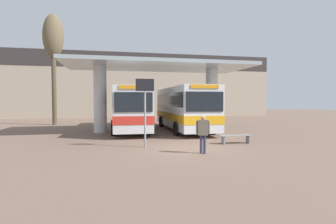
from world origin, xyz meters
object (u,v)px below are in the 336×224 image
object	(u,v)px
waiting_bench_near_pillar	(236,137)
info_sign_platform	(145,99)
pedestrian_waiting	(203,130)
transit_bus_center_bay	(183,107)
poplar_tree_behind_left	(53,40)
transit_bus_left_bay	(129,107)

from	to	relation	value
waiting_bench_near_pillar	info_sign_platform	xyz separation A→B (m)	(-4.93, -0.13, 2.04)
info_sign_platform	pedestrian_waiting	xyz separation A→B (m)	(2.29, -2.00, -1.37)
transit_bus_center_bay	poplar_tree_behind_left	size ratio (longest dim) A/B	0.97
waiting_bench_near_pillar	info_sign_platform	bearing A→B (deg)	-178.45
pedestrian_waiting	poplar_tree_behind_left	distance (m)	19.67
transit_bus_center_bay	info_sign_platform	bearing A→B (deg)	61.75
waiting_bench_near_pillar	transit_bus_left_bay	bearing A→B (deg)	122.45
pedestrian_waiting	info_sign_platform	bearing A→B (deg)	154.58
transit_bus_left_bay	waiting_bench_near_pillar	size ratio (longest dim) A/B	6.25
info_sign_platform	pedestrian_waiting	world-z (taller)	info_sign_platform
transit_bus_left_bay	poplar_tree_behind_left	bearing A→B (deg)	-38.94
transit_bus_center_bay	poplar_tree_behind_left	world-z (taller)	poplar_tree_behind_left
transit_bus_center_bay	poplar_tree_behind_left	xyz separation A→B (m)	(-10.84, 6.86, 6.19)
transit_bus_left_bay	poplar_tree_behind_left	size ratio (longest dim) A/B	1.08
transit_bus_left_bay	poplar_tree_behind_left	world-z (taller)	poplar_tree_behind_left
transit_bus_left_bay	pedestrian_waiting	size ratio (longest dim) A/B	6.79
transit_bus_left_bay	transit_bus_center_bay	size ratio (longest dim) A/B	1.11
transit_bus_center_bay	info_sign_platform	size ratio (longest dim) A/B	3.00
transit_bus_left_bay	info_sign_platform	distance (m)	8.26
info_sign_platform	poplar_tree_behind_left	distance (m)	16.52
waiting_bench_near_pillar	pedestrian_waiting	size ratio (longest dim) A/B	1.09
info_sign_platform	transit_bus_center_bay	bearing A→B (deg)	60.95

